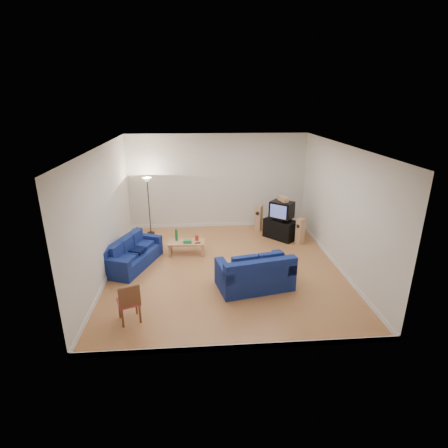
{
  "coord_description": "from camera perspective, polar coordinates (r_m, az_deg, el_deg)",
  "views": [
    {
      "loc": [
        -0.68,
        -8.36,
        4.28
      ],
      "look_at": [
        0.0,
        0.4,
        1.1
      ],
      "focal_mm": 28.0,
      "sensor_mm": 36.0,
      "label": 1
    }
  ],
  "objects": [
    {
      "name": "dining_chair",
      "position": [
        7.33,
        -15.25,
        -12.06
      ],
      "size": [
        0.54,
        0.54,
        0.87
      ],
      "rotation": [
        0.0,
        0.0,
        0.37
      ],
      "color": "brown",
      "rests_on": "ground"
    },
    {
      "name": "bottle",
      "position": [
        10.19,
        -7.77,
        -1.81
      ],
      "size": [
        0.09,
        0.09,
        0.33
      ],
      "primitive_type": "cylinder",
      "rotation": [
        0.0,
        0.0,
        -0.26
      ],
      "color": "#197233",
      "rests_on": "coffee_table"
    },
    {
      "name": "room",
      "position": [
        8.82,
        0.2,
        1.83
      ],
      "size": [
        6.01,
        6.51,
        3.21
      ],
      "color": "#9A5A2F",
      "rests_on": "ground"
    },
    {
      "name": "av_receiver",
      "position": [
        11.24,
        9.21,
        0.85
      ],
      "size": [
        0.51,
        0.52,
        0.09
      ],
      "primitive_type": "cube",
      "rotation": [
        0.0,
        0.0,
        -0.9
      ],
      "color": "black",
      "rests_on": "tv_stand"
    },
    {
      "name": "speaker_right",
      "position": [
        11.01,
        12.33,
        -1.16
      ],
      "size": [
        0.31,
        0.29,
        0.82
      ],
      "rotation": [
        0.0,
        0.0,
        -0.96
      ],
      "color": "tan",
      "rests_on": "ground"
    },
    {
      "name": "remote",
      "position": [
        9.99,
        -4.3,
        -3.11
      ],
      "size": [
        0.16,
        0.08,
        0.02
      ],
      "primitive_type": "cube",
      "rotation": [
        0.0,
        0.0,
        0.2
      ],
      "color": "black",
      "rests_on": "coffee_table"
    },
    {
      "name": "speaker_left",
      "position": [
        11.88,
        5.67,
        0.95
      ],
      "size": [
        0.31,
        0.33,
        0.88
      ],
      "rotation": [
        0.0,
        0.0,
        -0.52
      ],
      "color": "tan",
      "rests_on": "ground"
    },
    {
      "name": "television",
      "position": [
        11.12,
        9.41,
        2.32
      ],
      "size": [
        0.84,
        0.81,
        0.52
      ],
      "rotation": [
        0.0,
        0.0,
        -0.68
      ],
      "color": "black",
      "rests_on": "av_receiver"
    },
    {
      "name": "red_canister",
      "position": [
        10.17,
        -4.46,
        -2.28
      ],
      "size": [
        0.11,
        0.11,
        0.15
      ],
      "primitive_type": "cylinder",
      "rotation": [
        0.0,
        0.0,
        0.03
      ],
      "color": "red",
      "rests_on": "coffee_table"
    },
    {
      "name": "centre_speaker",
      "position": [
        11.09,
        9.64,
        4.04
      ],
      "size": [
        0.28,
        0.43,
        0.14
      ],
      "primitive_type": "cube",
      "rotation": [
        0.0,
        0.0,
        -1.26
      ],
      "color": "tan",
      "rests_on": "television"
    },
    {
      "name": "tissue_box",
      "position": [
        10.01,
        -5.98,
        -2.86
      ],
      "size": [
        0.23,
        0.13,
        0.09
      ],
      "primitive_type": "cube",
      "rotation": [
        0.0,
        0.0,
        -0.0
      ],
      "color": "green",
      "rests_on": "coffee_table"
    },
    {
      "name": "floor_lamp",
      "position": [
        11.49,
        -12.37,
        5.8
      ],
      "size": [
        0.33,
        0.33,
        1.9
      ],
      "color": "black",
      "rests_on": "ground"
    },
    {
      "name": "sofa_loveseat",
      "position": [
        8.37,
        5.14,
        -8.37
      ],
      "size": [
        1.88,
        1.3,
        0.86
      ],
      "rotation": [
        0.0,
        0.0,
        0.21
      ],
      "color": "navy",
      "rests_on": "ground"
    },
    {
      "name": "coffee_table",
      "position": [
        10.15,
        -6.16,
        -3.15
      ],
      "size": [
        1.06,
        0.56,
        0.38
      ],
      "rotation": [
        0.0,
        0.0,
        -0.04
      ],
      "color": "tan",
      "rests_on": "ground"
    },
    {
      "name": "tv_stand",
      "position": [
        11.37,
        9.19,
        -0.81
      ],
      "size": [
        1.09,
        1.12,
        0.61
      ],
      "primitive_type": "cube",
      "rotation": [
        0.0,
        0.0,
        -0.84
      ],
      "color": "black",
      "rests_on": "ground"
    },
    {
      "name": "sofa_three_seat",
      "position": [
        9.76,
        -14.83,
        -5.07
      ],
      "size": [
        1.43,
        2.05,
        0.73
      ],
      "rotation": [
        0.0,
        0.0,
        -1.94
      ],
      "color": "navy",
      "rests_on": "ground"
    }
  ]
}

